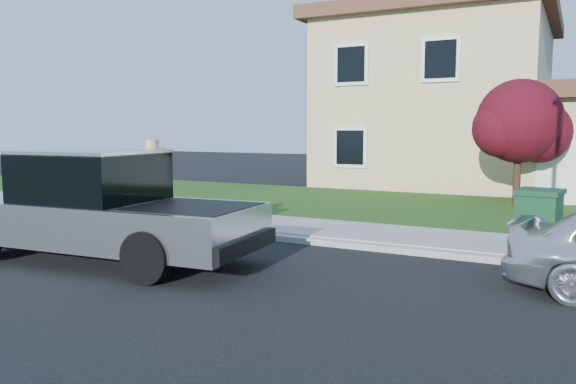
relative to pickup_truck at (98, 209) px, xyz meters
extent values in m
plane|color=black|center=(1.98, 0.03, -0.89)|extent=(80.00, 80.00, 0.00)
cube|color=gray|center=(2.98, 2.93, -0.83)|extent=(40.00, 0.20, 0.12)
cube|color=gray|center=(2.98, 4.03, -0.81)|extent=(40.00, 2.00, 0.15)
cube|color=#1E3E11|center=(2.98, 8.53, -0.84)|extent=(40.00, 7.00, 0.10)
cube|color=tan|center=(1.98, 17.03, 2.31)|extent=(8.00, 9.00, 6.40)
cube|color=#4C2D1E|center=(1.98, 17.03, 5.71)|extent=(8.80, 9.80, 0.50)
cube|color=white|center=(-0.22, 12.48, 3.71)|extent=(1.30, 0.10, 1.50)
cube|color=white|center=(2.98, 12.48, 3.71)|extent=(1.30, 0.10, 1.50)
cube|color=black|center=(-0.22, 12.48, 0.71)|extent=(1.30, 0.10, 1.50)
cylinder|color=black|center=(-1.86, 0.76, -0.49)|extent=(0.81, 0.36, 0.79)
cylinder|color=black|center=(1.77, -0.77, -0.49)|extent=(0.81, 0.36, 0.79)
cylinder|color=black|center=(1.63, 1.04, -0.49)|extent=(0.81, 0.36, 0.79)
cube|color=#A7AAAE|center=(0.03, 0.00, -0.21)|extent=(5.76, 2.41, 0.71)
cube|color=black|center=(-0.12, -0.01, 0.54)|extent=(2.21, 1.99, 0.84)
cube|color=#A7AAAE|center=(-0.12, -0.01, 0.98)|extent=(2.21, 1.99, 0.08)
cube|color=black|center=(1.89, 0.15, 0.13)|extent=(1.90, 1.81, 0.06)
cube|color=black|center=(2.86, 0.22, -0.39)|extent=(0.26, 1.88, 0.25)
cube|color=black|center=(-0.99, 0.99, 0.44)|extent=(0.13, 0.23, 0.18)
imported|color=tan|center=(0.11, 1.29, 0.05)|extent=(0.80, 0.66, 1.87)
cylinder|color=tan|center=(0.11, 1.29, 1.01)|extent=(0.50, 0.50, 0.05)
cylinder|color=tan|center=(0.11, 1.29, 1.09)|extent=(0.25, 0.25, 0.17)
cylinder|color=black|center=(5.75, 9.96, 0.02)|extent=(0.20, 0.20, 1.62)
sphere|color=#470F18|center=(5.75, 9.96, 1.60)|extent=(2.33, 2.33, 2.33)
sphere|color=#470F18|center=(6.26, 10.26, 1.29)|extent=(1.72, 1.72, 1.72)
sphere|color=#470F18|center=(5.35, 9.65, 1.39)|extent=(1.62, 1.62, 1.62)
cube|color=#0E361D|center=(6.75, 3.13, -0.22)|extent=(0.71, 0.80, 1.03)
cube|color=#0E361D|center=(6.75, 3.13, 0.34)|extent=(0.78, 0.87, 0.08)
camera|label=1|loc=(7.30, -6.95, 1.36)|focal=35.00mm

